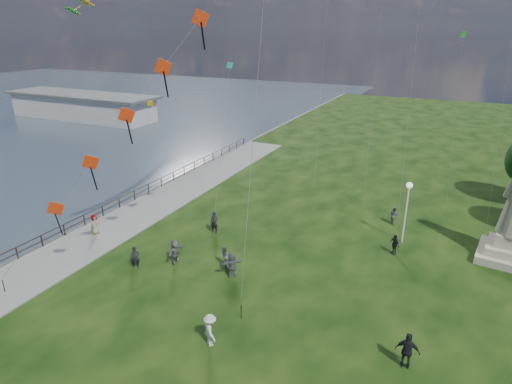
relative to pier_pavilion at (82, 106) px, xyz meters
The scene contains 15 objects.
waterfront 49.44m from the pier_pavilion, 41.92° to the right, with size 200.00×200.00×1.51m.
pier_pavilion is the anchor object (origin of this frame).
lamppost 64.59m from the pier_pavilion, 23.60° to the right, with size 0.44×0.44×4.75m.
person_0 57.53m from the pier_pavilion, 40.47° to the right, with size 0.59×0.38×1.60m, color black.
person_1 59.92m from the pier_pavilion, 35.26° to the right, with size 0.72×0.45×1.49m, color #595960.
person_2 66.56m from the pier_pavilion, 38.55° to the right, with size 1.14×0.59×1.76m, color silver.
person_3 72.42m from the pier_pavilion, 32.42° to the right, with size 1.11×0.57×1.90m, color black.
person_5 57.90m from the pier_pavilion, 37.91° to the right, with size 1.60×0.69×1.72m, color #595960.
person_6 54.96m from the pier_pavilion, 33.69° to the right, with size 0.63×0.42×1.74m, color black.
person_7 62.36m from the pier_pavilion, 21.40° to the right, with size 0.71×0.44×1.46m, color #595960.
person_9 65.14m from the pier_pavilion, 25.32° to the right, with size 0.86×0.44×1.47m, color black.
person_10 51.26m from the pier_pavilion, 42.73° to the right, with size 0.78×0.48×1.59m, color #595960.
person_11 61.21m from the pier_pavilion, 35.32° to the right, with size 1.53×0.66×1.65m, color #595960.
red_kite_train 58.41m from the pier_pavilion, 40.30° to the right, with size 9.47×9.35×15.99m.
small_kites 59.08m from the pier_pavilion, 19.30° to the right, with size 30.96×19.26×27.75m.
Camera 1 is at (9.63, -14.18, 14.98)m, focal length 30.00 mm.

